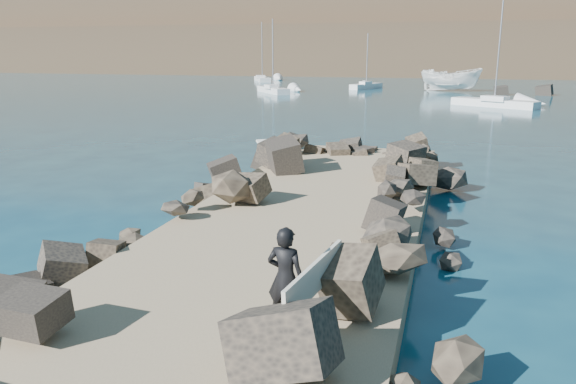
{
  "coord_description": "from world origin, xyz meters",
  "views": [
    {
      "loc": [
        3.52,
        -13.21,
        4.7
      ],
      "look_at": [
        0.0,
        -1.0,
        1.5
      ],
      "focal_mm": 35.0,
      "sensor_mm": 36.0,
      "label": 1
    }
  ],
  "objects_px": {
    "boat_imported": "(451,80)",
    "surfer_with_board": "(290,278)",
    "surfboard_resting": "(273,155)",
    "sailboat_a": "(273,90)"
  },
  "relations": [
    {
      "from": "boat_imported",
      "to": "sailboat_a",
      "type": "distance_m",
      "value": 21.44
    },
    {
      "from": "surfboard_resting",
      "to": "boat_imported",
      "type": "xyz_separation_m",
      "value": [
        5.89,
        51.78,
        0.34
      ]
    },
    {
      "from": "boat_imported",
      "to": "surfer_with_board",
      "type": "height_order",
      "value": "boat_imported"
    },
    {
      "from": "surfboard_resting",
      "to": "boat_imported",
      "type": "height_order",
      "value": "boat_imported"
    },
    {
      "from": "surfboard_resting",
      "to": "sailboat_a",
      "type": "height_order",
      "value": "sailboat_a"
    },
    {
      "from": "surfer_with_board",
      "to": "sailboat_a",
      "type": "bearing_deg",
      "value": 107.85
    },
    {
      "from": "surfboard_resting",
      "to": "sailboat_a",
      "type": "relative_size",
      "value": 0.29
    },
    {
      "from": "surfboard_resting",
      "to": "surfer_with_board",
      "type": "xyz_separation_m",
      "value": [
        3.95,
        -11.59,
        0.36
      ]
    },
    {
      "from": "boat_imported",
      "to": "surfer_with_board",
      "type": "bearing_deg",
      "value": -172.45
    },
    {
      "from": "boat_imported",
      "to": "surfer_with_board",
      "type": "distance_m",
      "value": 63.41
    }
  ]
}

